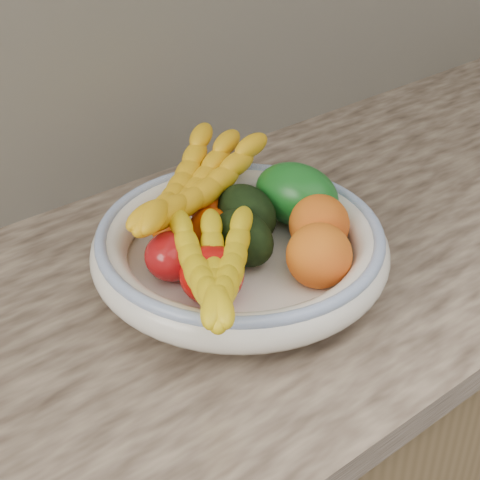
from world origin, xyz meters
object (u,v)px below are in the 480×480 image
object	(u,v)px
fruit_bowl	(240,247)
green_mango	(296,195)
banana_bunch_back	(192,193)
banana_bunch_front	(214,276)

from	to	relation	value
fruit_bowl	green_mango	world-z (taller)	green_mango
green_mango	banana_bunch_back	world-z (taller)	banana_bunch_back
banana_bunch_back	fruit_bowl	bearing A→B (deg)	-115.53
banana_bunch_front	banana_bunch_back	bearing A→B (deg)	7.15
green_mango	banana_bunch_front	distance (m)	0.23
banana_bunch_back	green_mango	bearing A→B (deg)	-60.68
banana_bunch_back	banana_bunch_front	distance (m)	0.19
green_mango	banana_bunch_front	world-z (taller)	green_mango
banana_bunch_front	green_mango	bearing A→B (deg)	-32.40
banana_bunch_back	banana_bunch_front	size ratio (longest dim) A/B	1.15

